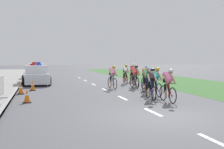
# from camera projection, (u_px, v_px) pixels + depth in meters

# --- Properties ---
(ground_plane) EXTENTS (160.00, 160.00, 0.00)m
(ground_plane) POSITION_uv_depth(u_px,v_px,m) (164.00, 118.00, 9.81)
(ground_plane) COLOR #56565B
(kerb_edge) EXTENTS (0.16, 60.00, 0.13)m
(kerb_edge) POSITION_uv_depth(u_px,v_px,m) (20.00, 84.00, 22.03)
(kerb_edge) COLOR #9E9E99
(kerb_edge) RESTS_ON ground
(grass_verge) EXTENTS (7.00, 60.00, 0.01)m
(grass_verge) POSITION_uv_depth(u_px,v_px,m) (178.00, 81.00, 25.24)
(grass_verge) COLOR #3D7033
(grass_verge) RESTS_ON ground
(lane_markings_centre) EXTENTS (0.14, 25.60, 0.01)m
(lane_markings_centre) POSITION_uv_depth(u_px,v_px,m) (105.00, 90.00, 18.54)
(lane_markings_centre) COLOR white
(lane_markings_centre) RESTS_ON ground
(cyclist_lead) EXTENTS (0.42, 1.72, 1.56)m
(cyclist_lead) POSITION_uv_depth(u_px,v_px,m) (168.00, 85.00, 13.25)
(cyclist_lead) COLOR black
(cyclist_lead) RESTS_ON ground
(cyclist_second) EXTENTS (0.45, 1.72, 1.56)m
(cyclist_second) POSITION_uv_depth(u_px,v_px,m) (151.00, 83.00, 14.05)
(cyclist_second) COLOR black
(cyclist_second) RESTS_ON ground
(cyclist_third) EXTENTS (0.42, 1.72, 1.56)m
(cyclist_third) POSITION_uv_depth(u_px,v_px,m) (155.00, 81.00, 15.41)
(cyclist_third) COLOR black
(cyclist_third) RESTS_ON ground
(cyclist_fourth) EXTENTS (0.44, 1.72, 1.56)m
(cyclist_fourth) POSITION_uv_depth(u_px,v_px,m) (146.00, 80.00, 16.45)
(cyclist_fourth) COLOR black
(cyclist_fourth) RESTS_ON ground
(cyclist_fifth) EXTENTS (0.42, 1.72, 1.56)m
(cyclist_fifth) POSITION_uv_depth(u_px,v_px,m) (146.00, 78.00, 18.46)
(cyclist_fifth) COLOR black
(cyclist_fifth) RESTS_ON ground
(cyclist_sixth) EXTENTS (0.45, 1.72, 1.56)m
(cyclist_sixth) POSITION_uv_depth(u_px,v_px,m) (112.00, 77.00, 19.18)
(cyclist_sixth) COLOR black
(cyclist_sixth) RESTS_ON ground
(cyclist_seventh) EXTENTS (0.43, 1.72, 1.56)m
(cyclist_seventh) POSITION_uv_depth(u_px,v_px,m) (135.00, 75.00, 20.65)
(cyclist_seventh) COLOR black
(cyclist_seventh) RESTS_ON ground
(cyclist_eighth) EXTENTS (0.42, 1.72, 1.56)m
(cyclist_eighth) POSITION_uv_depth(u_px,v_px,m) (135.00, 76.00, 19.55)
(cyclist_eighth) COLOR black
(cyclist_eighth) RESTS_ON ground
(cyclist_ninth) EXTENTS (0.44, 1.72, 1.56)m
(cyclist_ninth) POSITION_uv_depth(u_px,v_px,m) (125.00, 74.00, 22.88)
(cyclist_ninth) COLOR black
(cyclist_ninth) RESTS_ON ground
(cyclist_tenth) EXTENTS (0.44, 1.72, 1.56)m
(cyclist_tenth) POSITION_uv_depth(u_px,v_px,m) (132.00, 73.00, 24.76)
(cyclist_tenth) COLOR black
(cyclist_tenth) RESTS_ON ground
(police_car_nearest) EXTENTS (2.22, 4.51, 1.59)m
(police_car_nearest) POSITION_uv_depth(u_px,v_px,m) (36.00, 76.00, 22.30)
(police_car_nearest) COLOR silver
(police_car_nearest) RESTS_ON ground
(police_car_second) EXTENTS (2.21, 4.50, 1.59)m
(police_car_second) POSITION_uv_depth(u_px,v_px,m) (36.00, 72.00, 28.24)
(police_car_second) COLOR white
(police_car_second) RESTS_ON ground
(police_car_third) EXTENTS (2.10, 4.45, 1.59)m
(police_car_third) POSITION_uv_depth(u_px,v_px,m) (37.00, 70.00, 33.19)
(police_car_third) COLOR white
(police_car_third) RESTS_ON ground
(traffic_cone_near) EXTENTS (0.36, 0.36, 0.64)m
(traffic_cone_near) POSITION_uv_depth(u_px,v_px,m) (21.00, 89.00, 16.26)
(traffic_cone_near) COLOR black
(traffic_cone_near) RESTS_ON ground
(traffic_cone_mid) EXTENTS (0.36, 0.36, 0.64)m
(traffic_cone_mid) POSITION_uv_depth(u_px,v_px,m) (33.00, 86.00, 18.10)
(traffic_cone_mid) COLOR black
(traffic_cone_mid) RESTS_ON ground
(traffic_cone_far) EXTENTS (0.36, 0.36, 0.64)m
(traffic_cone_far) POSITION_uv_depth(u_px,v_px,m) (27.00, 96.00, 13.09)
(traffic_cone_far) COLOR black
(traffic_cone_far) RESTS_ON ground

